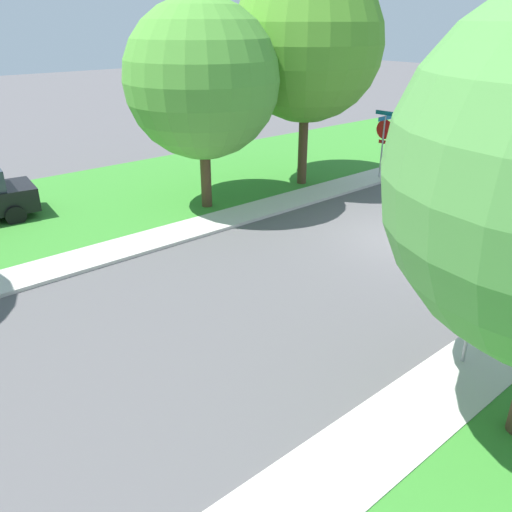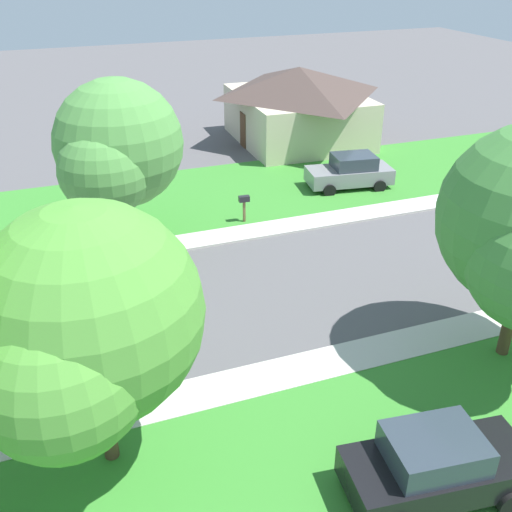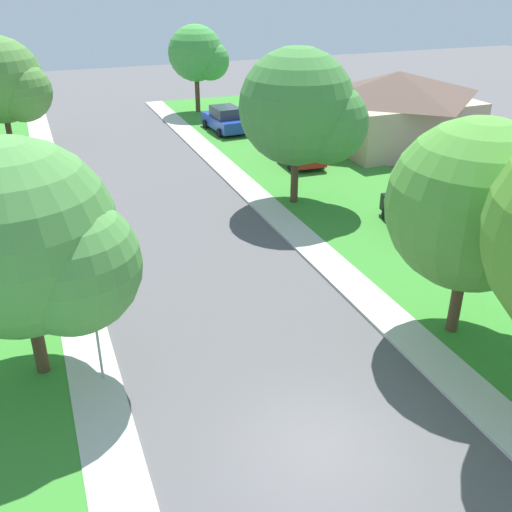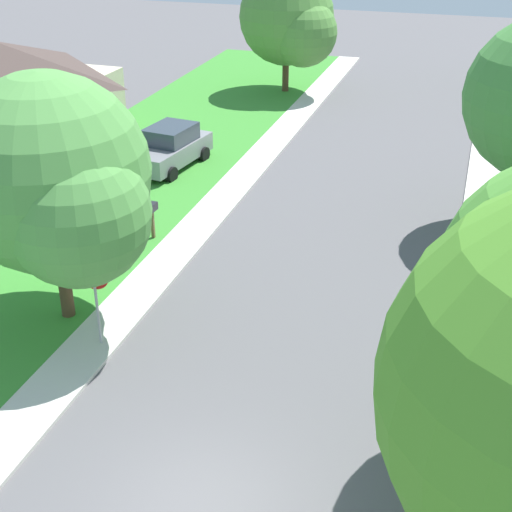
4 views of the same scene
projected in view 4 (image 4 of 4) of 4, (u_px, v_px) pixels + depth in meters
name	position (u px, v px, depth m)	size (l,w,h in m)	color
ground_plane	(201.00, 510.00, 14.08)	(120.00, 120.00, 0.00)	#565456
sidewalk_east	(478.00, 263.00, 23.00)	(1.40, 56.00, 0.10)	beige
sidewalk_west	(199.00, 225.00, 25.47)	(1.40, 56.00, 0.10)	beige
lawn_west	(78.00, 210.00, 26.71)	(8.00, 56.00, 0.08)	#38842D
stop_sign_far_corner	(95.00, 282.00, 18.18)	(0.91, 0.91, 2.77)	#9E9EA3
car_grey_behind_trees	(170.00, 148.00, 30.29)	(2.49, 4.51, 1.76)	gray
tree_sidewalk_far	(291.00, 21.00, 39.43)	(5.53, 5.14, 6.70)	#4C3823
tree_across_right	(57.00, 184.00, 18.16)	(5.52, 5.13, 6.78)	#4C3823
house_left_setback	(1.00, 92.00, 32.41)	(9.21, 8.04, 4.60)	beige
mailbox	(152.00, 212.00, 24.13)	(0.27, 0.50, 1.31)	brown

